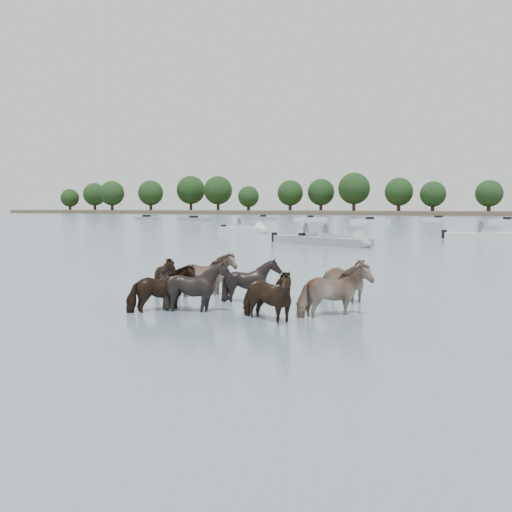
% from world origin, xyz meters
% --- Properties ---
extents(ground, '(400.00, 400.00, 0.00)m').
position_xyz_m(ground, '(0.00, 0.00, 0.00)').
color(ground, slate).
rests_on(ground, ground).
extents(shoreline, '(160.00, 30.00, 1.00)m').
position_xyz_m(shoreline, '(-70.00, 150.00, 0.50)').
color(shoreline, '#4C4233').
rests_on(shoreline, ground).
extents(pony_herd, '(6.32, 4.32, 1.37)m').
position_xyz_m(pony_herd, '(-1.38, 1.05, 0.44)').
color(pony_herd, black).
rests_on(pony_herd, ground).
extents(motorboat_a, '(5.47, 3.14, 1.92)m').
position_xyz_m(motorboat_a, '(-6.31, 24.28, 0.23)').
color(motorboat_a, gray).
rests_on(motorboat_a, ground).
extents(motorboat_b, '(5.66, 3.94, 1.92)m').
position_xyz_m(motorboat_b, '(-4.49, 21.89, 0.23)').
color(motorboat_b, gray).
rests_on(motorboat_b, ground).
extents(motorboat_c, '(6.39, 2.54, 1.92)m').
position_xyz_m(motorboat_c, '(3.91, 32.63, 0.22)').
color(motorboat_c, silver).
rests_on(motorboat_c, ground).
extents(motorboat_f, '(5.29, 2.81, 1.92)m').
position_xyz_m(motorboat_f, '(-16.25, 35.02, 0.23)').
color(motorboat_f, silver).
rests_on(motorboat_f, ground).
extents(distant_flotilla, '(106.18, 23.76, 0.93)m').
position_xyz_m(distant_flotilla, '(-1.07, 72.19, 0.26)').
color(distant_flotilla, gray).
rests_on(distant_flotilla, ground).
extents(treeline, '(146.32, 21.42, 12.48)m').
position_xyz_m(treeline, '(-71.87, 152.23, 6.63)').
color(treeline, '#382619').
rests_on(treeline, ground).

